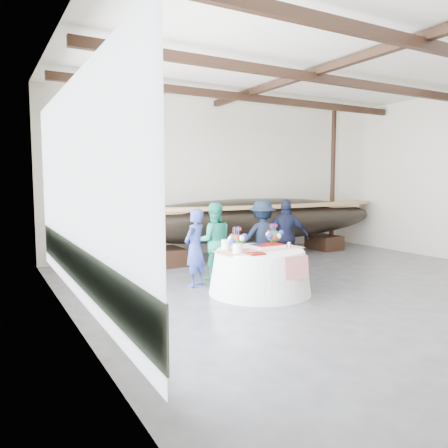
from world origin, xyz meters
TOP-DOWN VIEW (x-y plane):
  - floor at (0.00, 0.00)m, footprint 10.00×12.00m
  - wall_back at (0.00, 6.00)m, footprint 10.00×0.02m
  - wall_left at (-5.00, 0.00)m, footprint 0.02×12.00m
  - ceiling at (0.00, 0.00)m, footprint 10.00×12.00m
  - pavilion_structure at (0.00, 0.81)m, footprint 9.80×11.76m
  - open_bay at (-4.95, 1.00)m, footprint 0.03×7.00m
  - longboat_display at (0.57, 4.68)m, footprint 8.80×1.76m
  - banquet_table at (-1.55, 1.25)m, footprint 1.96×1.96m
  - tabletop_items at (-1.57, 1.36)m, footprint 1.83×0.95m
  - guest_woman_blue at (-2.41, 2.31)m, footprint 0.69×0.63m
  - guest_woman_teal at (-1.75, 2.73)m, footprint 0.98×0.86m
  - guest_man_left at (-0.60, 2.55)m, footprint 1.25×0.94m
  - guest_man_right at (-0.10, 2.31)m, footprint 1.07×0.94m

SIDE VIEW (x-z plane):
  - floor at x=0.00m, z-range -0.01..0.01m
  - banquet_table at x=-1.55m, z-range 0.00..0.84m
  - guest_woman_blue at x=-2.41m, z-range 0.00..1.59m
  - guest_woman_teal at x=-1.75m, z-range 0.00..1.68m
  - guest_man_left at x=-0.60m, z-range 0.00..1.72m
  - guest_man_right at x=-0.10m, z-range 0.00..1.73m
  - tabletop_items at x=-1.57m, z-range 0.79..1.19m
  - longboat_display at x=0.57m, z-range 0.23..1.88m
  - open_bay at x=-4.95m, z-range 0.23..3.43m
  - wall_back at x=0.00m, z-range 0.00..4.50m
  - wall_left at x=-5.00m, z-range 0.00..4.50m
  - pavilion_structure at x=0.00m, z-range 1.75..6.25m
  - ceiling at x=0.00m, z-range 4.50..4.50m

